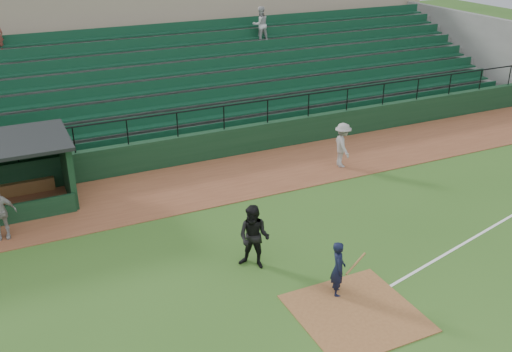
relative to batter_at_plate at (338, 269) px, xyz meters
name	(u,v)px	position (x,y,z in m)	size (l,w,h in m)	color
ground	(335,292)	(-0.01, 0.06, -0.79)	(90.00, 90.00, 0.00)	#30581C
warning_track	(223,180)	(-0.01, 8.06, -0.78)	(40.00, 4.00, 0.03)	brown
home_plate_dirt	(356,313)	(-0.01, -0.94, -0.78)	(3.00, 3.00, 0.03)	brown
stadium_structure	(156,72)	(-0.01, 16.52, 1.51)	(38.00, 13.08, 6.40)	black
batter_at_plate	(338,269)	(0.00, 0.00, 0.00)	(1.09, 0.71, 1.59)	black
umpire	(254,237)	(-1.45, 2.15, 0.18)	(0.94, 0.73, 1.94)	black
runner	(342,145)	(4.81, 7.22, 0.14)	(1.17, 0.67, 1.81)	gray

